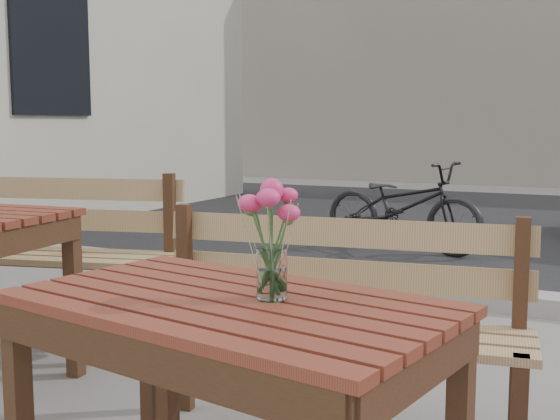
# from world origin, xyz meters

# --- Properties ---
(street) EXTENTS (30.00, 8.12, 0.12)m
(street) POSITION_xyz_m (0.00, 5.06, 0.03)
(street) COLOR black
(street) RESTS_ON ground
(main_table) EXTENTS (1.29, 0.89, 0.73)m
(main_table) POSITION_xyz_m (-0.05, -0.05, 0.61)
(main_table) COLOR maroon
(main_table) RESTS_ON ground
(main_bench) EXTENTS (1.49, 0.63, 0.89)m
(main_bench) POSITION_xyz_m (-0.06, 0.76, 0.54)
(main_bench) COLOR #95794D
(main_bench) RESTS_ON ground
(main_vase) EXTENTS (0.18, 0.18, 0.32)m
(main_vase) POSITION_xyz_m (0.05, -0.00, 0.93)
(main_vase) COLOR white
(main_vase) RESTS_ON main_table
(second_bench) EXTENTS (1.60, 0.82, 0.96)m
(second_bench) POSITION_xyz_m (-1.98, 1.24, 0.58)
(second_bench) COLOR #95794D
(second_bench) RESTS_ON ground
(bicycle) EXTENTS (1.72, 0.90, 0.86)m
(bicycle) POSITION_xyz_m (-0.96, 4.80, 0.43)
(bicycle) COLOR black
(bicycle) RESTS_ON ground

